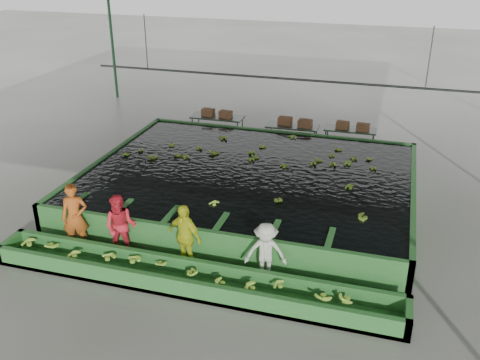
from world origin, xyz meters
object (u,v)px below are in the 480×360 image
(packing_table_right, at_px, (349,140))
(box_stack_left, at_px, (217,116))
(worker_a, at_px, (75,217))
(box_stack_right, at_px, (352,130))
(worker_c, at_px, (184,237))
(packing_table_mid, at_px, (292,137))
(worker_b, at_px, (121,227))
(box_stack_mid, at_px, (295,126))
(packing_table_left, at_px, (218,127))
(worker_d, at_px, (266,253))
(sorting_trough, at_px, (189,278))
(flotation_tank, at_px, (249,183))

(packing_table_right, bearing_deg, box_stack_left, -177.61)
(worker_a, relative_size, box_stack_left, 1.47)
(worker_a, height_order, box_stack_right, worker_a)
(worker_c, distance_m, packing_table_mid, 8.98)
(worker_b, bearing_deg, packing_table_mid, 61.86)
(packing_table_right, bearing_deg, worker_b, -117.10)
(packing_table_right, relative_size, box_stack_mid, 1.49)
(packing_table_left, height_order, box_stack_left, box_stack_left)
(worker_a, height_order, packing_table_left, worker_a)
(worker_a, relative_size, worker_d, 1.20)
(sorting_trough, xyz_separation_m, packing_table_mid, (0.41, 9.74, 0.21))
(worker_b, distance_m, packing_table_left, 9.11)
(box_stack_mid, bearing_deg, flotation_tank, -96.19)
(sorting_trough, distance_m, packing_table_left, 10.25)
(packing_table_right, distance_m, box_stack_mid, 2.16)
(worker_d, relative_size, box_stack_right, 1.24)
(packing_table_left, distance_m, box_stack_left, 0.48)
(packing_table_mid, xyz_separation_m, packing_table_right, (2.18, 0.34, -0.01))
(flotation_tank, bearing_deg, packing_table_right, 62.53)
(packing_table_right, height_order, box_stack_mid, box_stack_mid)
(packing_table_mid, bearing_deg, sorting_trough, -92.42)
(packing_table_left, xyz_separation_m, packing_table_mid, (3.11, -0.15, -0.02))
(packing_table_mid, bearing_deg, box_stack_left, 177.80)
(worker_c, distance_m, box_stack_left, 9.34)
(sorting_trough, relative_size, box_stack_left, 7.99)
(packing_table_mid, height_order, box_stack_right, box_stack_right)
(flotation_tank, distance_m, box_stack_left, 5.50)
(worker_a, distance_m, packing_table_left, 9.13)
(box_stack_mid, bearing_deg, box_stack_left, 178.02)
(worker_a, bearing_deg, box_stack_right, 31.59)
(flotation_tank, distance_m, worker_c, 4.34)
(worker_b, distance_m, packing_table_mid, 9.31)
(sorting_trough, distance_m, packing_table_right, 10.41)
(packing_table_right, relative_size, box_stack_right, 1.58)
(sorting_trough, height_order, packing_table_left, packing_table_left)
(sorting_trough, height_order, worker_a, worker_a)
(flotation_tank, xyz_separation_m, box_stack_right, (2.68, 4.89, 0.44))
(packing_table_mid, relative_size, box_stack_right, 1.62)
(flotation_tank, relative_size, box_stack_mid, 7.61)
(flotation_tank, height_order, worker_d, worker_d)
(box_stack_right, bearing_deg, worker_a, -123.79)
(worker_d, xyz_separation_m, packing_table_left, (-4.33, 9.09, -0.29))
(worker_c, relative_size, packing_table_mid, 0.85)
(flotation_tank, height_order, box_stack_left, box_stack_left)
(worker_d, relative_size, box_stack_mid, 1.17)
(box_stack_left, bearing_deg, worker_b, -86.52)
(flotation_tank, relative_size, box_stack_right, 8.05)
(worker_b, xyz_separation_m, packing_table_left, (-0.54, 9.09, -0.38))
(worker_d, xyz_separation_m, box_stack_mid, (-1.12, 8.94, 0.15))
(flotation_tank, bearing_deg, worker_a, -128.94)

